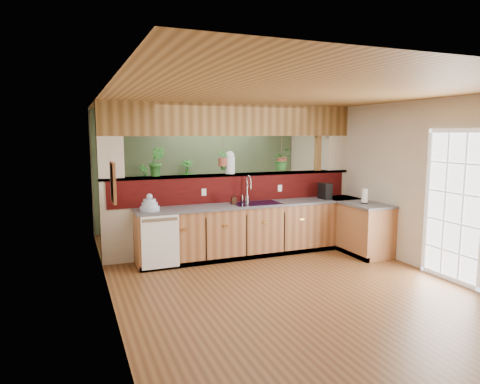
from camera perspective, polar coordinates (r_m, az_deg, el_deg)
name	(u,v)px	position (r m, az deg, el deg)	size (l,w,h in m)	color
ground	(267,272)	(6.62, 3.61, -10.61)	(4.60, 7.00, 0.01)	brown
ceiling	(268,98)	(6.31, 3.82, 12.43)	(4.60, 7.00, 0.01)	brown
wall_back	(200,169)	(9.59, -5.38, 3.02)	(4.60, 0.02, 2.60)	beige
wall_front	(476,242)	(3.57, 28.98, -5.89)	(4.60, 0.02, 2.60)	beige
wall_left	(106,196)	(5.73, -17.49, -0.46)	(0.02, 7.00, 2.60)	beige
wall_right	(391,181)	(7.61, 19.53, 1.39)	(0.02, 7.00, 2.60)	beige
pass_through_partition	(236,185)	(7.59, -0.50, 0.99)	(4.60, 0.21, 2.60)	beige
pass_through_ledge	(235,175)	(7.56, -0.72, 2.33)	(4.60, 0.21, 0.04)	brown
header_beam	(235,120)	(7.53, -0.73, 9.58)	(4.60, 0.15, 0.55)	brown
sage_backwall	(200,169)	(9.57, -5.35, 3.01)	(4.55, 0.02, 2.55)	#526847
countertop	(289,227)	(7.62, 6.52, -4.70)	(4.14, 1.52, 0.90)	brown
dishwasher	(160,242)	(6.65, -10.56, -6.55)	(0.58, 0.03, 0.82)	white
navy_sink	(256,208)	(7.38, 2.15, -2.11)	(0.82, 0.50, 0.18)	black
french_door	(453,208)	(6.71, 26.58, -1.93)	(0.06, 1.02, 2.16)	white
framed_print	(113,183)	(4.91, -16.54, 1.21)	(0.04, 0.35, 0.45)	brown
faucet	(248,188)	(7.44, 1.05, 0.58)	(0.21, 0.21, 0.48)	#B7B7B2
dish_stack	(150,205)	(6.78, -11.96, -1.75)	(0.31, 0.31, 0.27)	#A2B2D2
soap_dispenser	(234,199)	(7.23, -0.85, -0.95)	(0.08, 0.08, 0.18)	#361F13
coffee_maker	(325,192)	(7.98, 11.31, 0.03)	(0.15, 0.26, 0.29)	black
paper_towel	(365,196)	(7.64, 16.30, -0.56)	(0.12, 0.12, 0.27)	black
glass_jar	(230,162)	(7.51, -1.36, 3.96)	(0.18, 0.18, 0.40)	silver
ledge_plant_left	(157,162)	(7.16, -11.05, 4.00)	(0.27, 0.22, 0.49)	#266624
hanging_plant_a	(223,154)	(7.46, -2.30, 5.14)	(0.22, 0.19, 0.52)	brown
hanging_plant_b	(282,150)	(7.91, 5.58, 5.57)	(0.41, 0.38, 0.55)	brown
shelving_console	(174,208)	(9.28, -8.81, -2.17)	(1.61, 0.43, 1.07)	black
shelf_plant_a	(144,175)	(9.07, -12.71, 2.27)	(0.22, 0.15, 0.43)	#266624
shelf_plant_b	(187,172)	(9.26, -7.08, 2.72)	(0.28, 0.28, 0.50)	#266624
floor_plant	(263,218)	(8.86, 3.13, -3.52)	(0.64, 0.55, 0.71)	#266624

